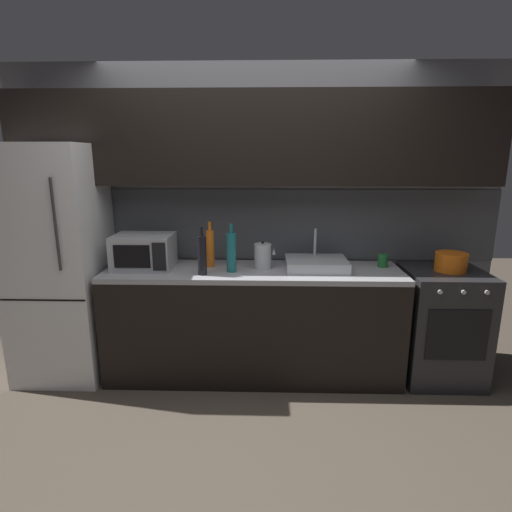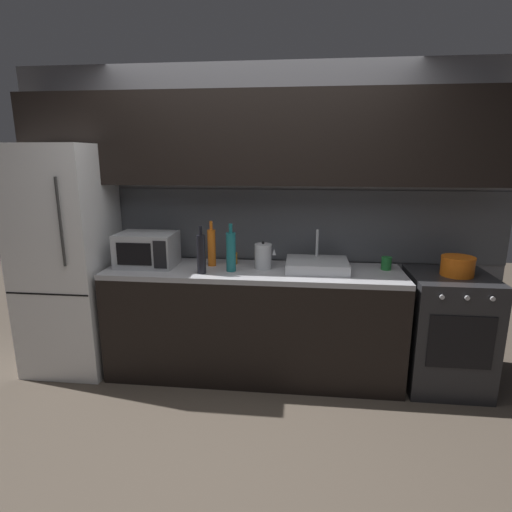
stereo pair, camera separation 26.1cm
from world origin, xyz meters
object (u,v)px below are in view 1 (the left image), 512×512
at_px(mug_green, 383,261).
at_px(kettle, 263,256).
at_px(refrigerator, 60,264).
at_px(cooking_pot, 451,262).
at_px(wine_bottle_dark, 202,255).
at_px(wine_bottle_orange, 210,248).
at_px(mug_amber, 231,259).
at_px(microwave, 144,251).
at_px(wine_bottle_teal, 231,252).
at_px(oven_range, 440,325).

bearing_deg(mug_green, kettle, -175.72).
xyz_separation_m(refrigerator, kettle, (1.62, 0.03, 0.07)).
bearing_deg(cooking_pot, refrigerator, -180.00).
bearing_deg(mug_green, refrigerator, -177.64).
distance_m(kettle, wine_bottle_dark, 0.49).
bearing_deg(wine_bottle_orange, mug_amber, 24.25).
bearing_deg(microwave, refrigerator, -178.45).
height_order(microwave, wine_bottle_teal, wine_bottle_teal).
height_order(mug_amber, mug_green, mug_green).
xyz_separation_m(oven_range, wine_bottle_teal, (-1.67, -0.07, 0.61)).
bearing_deg(mug_amber, wine_bottle_dark, -121.91).
distance_m(wine_bottle_teal, cooking_pot, 1.71).
xyz_separation_m(wine_bottle_dark, mug_green, (1.42, 0.26, -0.10)).
bearing_deg(wine_bottle_teal, kettle, 23.08).
bearing_deg(oven_range, cooking_pot, 2.69).
height_order(wine_bottle_teal, cooking_pot, wine_bottle_teal).
distance_m(wine_bottle_teal, mug_green, 1.22).
xyz_separation_m(oven_range, wine_bottle_dark, (-1.89, -0.16, 0.60)).
distance_m(kettle, wine_bottle_orange, 0.43).
height_order(wine_bottle_dark, mug_amber, wine_bottle_dark).
distance_m(refrigerator, microwave, 0.69).
height_order(refrigerator, microwave, refrigerator).
xyz_separation_m(oven_range, wine_bottle_orange, (-1.86, 0.08, 0.60)).
bearing_deg(microwave, mug_amber, 10.94).
bearing_deg(refrigerator, wine_bottle_teal, -2.82).
distance_m(oven_range, wine_bottle_orange, 1.95).
relative_size(oven_range, wine_bottle_orange, 2.46).
relative_size(oven_range, kettle, 4.04).
bearing_deg(wine_bottle_teal, cooking_pot, 2.29).
height_order(oven_range, microwave, microwave).
distance_m(refrigerator, wine_bottle_dark, 1.19).
xyz_separation_m(refrigerator, mug_green, (2.59, 0.11, 0.02)).
bearing_deg(wine_bottle_orange, cooking_pot, -2.34).
relative_size(refrigerator, microwave, 4.05).
relative_size(microwave, mug_green, 4.51).
xyz_separation_m(oven_range, cooking_pot, (0.03, 0.00, 0.52)).
bearing_deg(cooking_pot, mug_amber, 175.02).
distance_m(oven_range, microwave, 2.45).
bearing_deg(microwave, cooking_pot, -0.44).
bearing_deg(wine_bottle_dark, wine_bottle_orange, 83.04).
bearing_deg(microwave, wine_bottle_teal, -7.01).
bearing_deg(wine_bottle_orange, refrigerator, -176.32).
relative_size(microwave, cooking_pot, 1.91).
bearing_deg(wine_bottle_orange, microwave, -173.56).
height_order(refrigerator, kettle, refrigerator).
bearing_deg(wine_bottle_orange, wine_bottle_dark, -96.96).
bearing_deg(mug_amber, microwave, -169.06).
bearing_deg(refrigerator, mug_green, 2.36).
bearing_deg(oven_range, mug_amber, 174.89).
bearing_deg(wine_bottle_dark, cooking_pot, 4.67).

